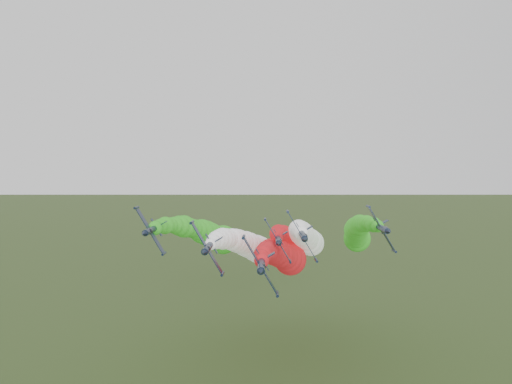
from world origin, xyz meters
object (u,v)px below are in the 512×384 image
Objects in this scene: jet_lead at (282,256)px; jet_outer_left at (208,234)px; jet_outer_right at (357,233)px; jet_inner_left at (247,245)px; jet_trail at (289,240)px; jet_inner_right at (306,237)px.

jet_outer_left reaches higher than jet_lead.
jet_outer_left is at bearing -175.19° from jet_outer_right.
jet_outer_left is at bearing 140.00° from jet_inner_left.
jet_outer_left is 1.01× the size of jet_trail.
jet_trail is (2.54, 22.13, 0.57)m from jet_lead.
jet_inner_left reaches higher than jet_lead.
jet_outer_left is 23.04m from jet_trail.
jet_inner_right is (14.68, 3.94, 1.47)m from jet_inner_left.
jet_lead is 1.01× the size of jet_inner_right.
jet_outer_right is at bearing -11.48° from jet_trail.
jet_outer_right is at bearing 22.95° from jet_inner_left.
jet_inner_left is 14.14m from jet_outer_left.
jet_outer_right is (14.63, 8.48, 0.17)m from jet_inner_right.
jet_lead is 1.00× the size of jet_outer_right.
jet_outer_left is 40.22m from jet_outer_right.
jet_outer_left is at bearing -161.98° from jet_trail.
jet_inner_left is 19.55m from jet_trail.
jet_lead is at bearing -138.53° from jet_outer_right.
jet_inner_left is 1.00× the size of jet_trail.
jet_lead is 10.50m from jet_inner_left.
jet_outer_left is (-25.45, 5.10, 0.05)m from jet_inner_right.
jet_inner_right is at bearing 58.03° from jet_lead.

